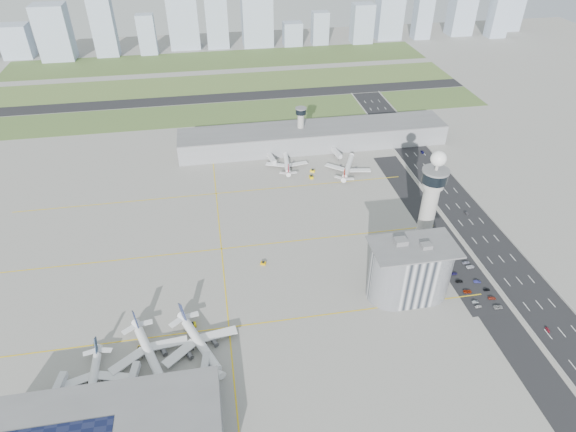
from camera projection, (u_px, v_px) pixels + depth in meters
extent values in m
plane|color=#9E9B93|center=(299.00, 276.00, 259.45)|extent=(1000.00, 1000.00, 0.00)
cube|color=#42622E|center=(231.00, 112.00, 437.28)|extent=(480.00, 50.00, 0.08)
cube|color=#556F34|center=(225.00, 84.00, 497.49)|extent=(480.00, 60.00, 0.08)
cube|color=#48602D|center=(221.00, 60.00, 561.71)|extent=(480.00, 70.00, 0.08)
cube|color=black|center=(228.00, 97.00, 466.97)|extent=(480.00, 22.00, 0.10)
cube|color=black|center=(496.00, 252.00, 275.48)|extent=(28.00, 500.00, 0.10)
cube|color=#9E9E99|center=(473.00, 254.00, 273.20)|extent=(0.60, 500.00, 1.20)
cube|color=#9E9E99|center=(519.00, 249.00, 277.11)|extent=(0.60, 500.00, 1.20)
cube|color=black|center=(463.00, 269.00, 263.96)|extent=(18.00, 260.00, 0.08)
cube|color=black|center=(470.00, 284.00, 254.05)|extent=(20.00, 44.00, 0.10)
cube|color=yellow|center=(229.00, 327.00, 229.78)|extent=(260.00, 0.60, 0.01)
cube|color=yellow|center=(221.00, 249.00, 277.95)|extent=(260.00, 0.60, 0.01)
cube|color=yellow|center=(216.00, 194.00, 326.12)|extent=(260.00, 0.60, 0.01)
cube|color=yellow|center=(221.00, 249.00, 277.95)|extent=(0.60, 260.00, 0.01)
cylinder|color=#ADAAA5|center=(426.00, 218.00, 262.01)|extent=(8.40, 8.40, 48.00)
cylinder|color=#ADAAA5|center=(434.00, 183.00, 249.26)|extent=(11.00, 11.00, 4.00)
cylinder|color=black|center=(435.00, 177.00, 246.94)|extent=(13.00, 13.00, 6.00)
cylinder|color=slate|center=(436.00, 171.00, 244.91)|extent=(14.00, 14.00, 1.00)
cylinder|color=#ADAAA5|center=(437.00, 166.00, 243.47)|extent=(1.60, 1.60, 5.00)
sphere|color=white|center=(439.00, 159.00, 240.86)|extent=(8.00, 8.00, 8.00)
cylinder|color=#ADAAA5|center=(301.00, 129.00, 375.95)|extent=(5.00, 5.00, 28.00)
cylinder|color=black|center=(301.00, 111.00, 367.26)|extent=(8.00, 8.00, 4.00)
cylinder|color=slate|center=(301.00, 108.00, 365.81)|extent=(8.60, 8.60, 0.80)
cube|color=#B2B2B7|center=(410.00, 271.00, 240.36)|extent=(18.00, 24.00, 30.00)
cylinder|color=#B2B2B7|center=(393.00, 273.00, 239.10)|extent=(24.00, 24.00, 30.00)
cylinder|color=#B2B2B7|center=(427.00, 269.00, 241.61)|extent=(24.00, 24.00, 30.00)
cube|color=slate|center=(415.00, 247.00, 231.43)|extent=(42.00, 24.00, 0.80)
cube|color=slate|center=(401.00, 242.00, 232.07)|extent=(6.00, 5.00, 3.00)
cube|color=slate|center=(426.00, 246.00, 229.77)|extent=(5.00, 4.00, 2.40)
cube|color=gray|center=(313.00, 137.00, 379.51)|extent=(210.00, 32.00, 15.00)
cube|color=slate|center=(314.00, 128.00, 374.93)|extent=(210.00, 32.00, 0.80)
cube|color=slate|center=(104.00, 430.00, 174.15)|extent=(84.00, 42.00, 0.80)
imported|color=silver|center=(478.00, 306.00, 240.19)|extent=(3.67, 1.85, 1.20)
imported|color=gray|center=(475.00, 302.00, 242.79)|extent=(3.38, 1.27, 1.10)
imported|color=#98250A|center=(468.00, 291.00, 248.75)|extent=(4.56, 2.50, 1.21)
imported|color=black|center=(459.00, 281.00, 255.00)|extent=(3.97, 1.83, 1.13)
imported|color=#1C174B|center=(454.00, 273.00, 259.88)|extent=(3.94, 1.74, 1.32)
imported|color=silver|center=(444.00, 261.00, 268.51)|extent=(3.38, 1.44, 1.08)
imported|color=#969696|center=(498.00, 307.00, 239.74)|extent=(4.81, 2.43, 1.31)
imported|color=maroon|center=(492.00, 298.00, 244.91)|extent=(4.20, 2.23, 1.16)
imported|color=black|center=(487.00, 290.00, 249.87)|extent=(3.47, 1.69, 1.14)
imported|color=navy|center=(477.00, 282.00, 254.77)|extent=(3.93, 1.91, 1.24)
imported|color=silver|center=(470.00, 267.00, 264.41)|extent=(4.71, 2.49, 1.26)
imported|color=#8A8AA1|center=(466.00, 262.00, 267.34)|extent=(4.32, 2.07, 1.21)
imported|color=maroon|center=(548.00, 330.00, 227.94)|extent=(1.65, 3.35, 1.10)
imported|color=#252528|center=(466.00, 213.00, 306.25)|extent=(1.92, 3.93, 1.24)
imported|color=#0F0E4D|center=(422.00, 152.00, 373.80)|extent=(2.64, 4.54, 1.19)
imported|color=gray|center=(381.00, 123.00, 418.06)|extent=(1.69, 3.64, 1.21)
cube|color=#9EADC1|center=(16.00, 41.00, 559.80)|extent=(32.30, 25.84, 36.93)
cube|color=#9EADC1|center=(54.00, 32.00, 546.75)|extent=(35.81, 28.65, 60.36)
cube|color=#9EADC1|center=(103.00, 26.00, 556.03)|extent=(25.49, 20.39, 66.89)
cube|color=#9EADC1|center=(147.00, 34.00, 567.53)|extent=(20.04, 16.03, 45.20)
cube|color=#9EADC1|center=(183.00, 22.00, 584.16)|extent=(35.76, 28.61, 61.22)
cube|color=#9EADC1|center=(216.00, 12.00, 579.04)|extent=(26.33, 21.06, 83.39)
cube|color=#9EADC1|center=(257.00, 19.00, 592.76)|extent=(36.96, 29.57, 62.11)
cube|color=#9EADC1|center=(292.00, 34.00, 601.78)|extent=(23.01, 18.41, 27.75)
cube|color=#9EADC1|center=(320.00, 28.00, 603.14)|extent=(20.22, 16.18, 38.97)
cube|color=#9EADC1|center=(362.00, 23.00, 606.72)|extent=(26.14, 20.92, 46.89)
cube|color=#9EADC1|center=(390.00, 6.00, 611.86)|extent=(32.26, 25.81, 81.20)
cube|color=#9EADC1|center=(424.00, 11.00, 616.00)|extent=(21.59, 17.28, 68.75)
cube|color=#9EADC1|center=(462.00, 9.00, 633.01)|extent=(30.25, 24.20, 63.40)
cube|color=#9EADC1|center=(501.00, 8.00, 620.88)|extent=(23.04, 18.43, 71.56)
cube|color=#9EADC1|center=(512.00, 15.00, 656.76)|extent=(22.64, 18.11, 41.06)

